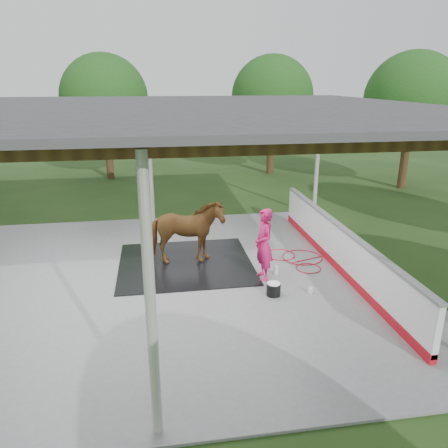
{
  "coord_description": "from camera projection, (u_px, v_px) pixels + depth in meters",
  "views": [
    {
      "loc": [
        0.14,
        -9.57,
        4.62
      ],
      "look_at": [
        1.73,
        0.31,
        1.29
      ],
      "focal_mm": 35.0,
      "sensor_mm": 36.0,
      "label": 1
    }
  ],
  "objects": [
    {
      "name": "rubber_mat",
      "position": [
        185.0,
        263.0,
        11.37
      ],
      "size": [
        3.4,
        3.19,
        0.03
      ],
      "primitive_type": "cube",
      "color": "black",
      "rests_on": "concrete_slab"
    },
    {
      "name": "horse",
      "position": [
        185.0,
        232.0,
        11.11
      ],
      "size": [
        2.0,
        0.95,
        1.67
      ],
      "primitive_type": "imported",
      "rotation": [
        0.0,
        0.0,
        1.59
      ],
      "color": "brown",
      "rests_on": "rubber_mat"
    },
    {
      "name": "dasher_board",
      "position": [
        339.0,
        249.0,
        10.91
      ],
      "size": [
        0.16,
        8.0,
        1.15
      ],
      "color": "#B50F1B",
      "rests_on": "concrete_slab"
    },
    {
      "name": "concrete_slab",
      "position": [
        155.0,
        282.0,
        10.4
      ],
      "size": [
        12.0,
        10.0,
        0.05
      ],
      "primitive_type": "cube",
      "color": "slate",
      "rests_on": "ground"
    },
    {
      "name": "ground",
      "position": [
        155.0,
        283.0,
        10.41
      ],
      "size": [
        100.0,
        100.0,
        0.0
      ],
      "primitive_type": "plane",
      "color": "#1E3814"
    },
    {
      "name": "soap_bottle_b",
      "position": [
        311.0,
        289.0,
        9.78
      ],
      "size": [
        0.12,
        0.12,
        0.2
      ],
      "primitive_type": "imported",
      "rotation": [
        0.0,
        0.0,
        -0.48
      ],
      "color": "#338CD8",
      "rests_on": "concrete_slab"
    },
    {
      "name": "hose_coil",
      "position": [
        297.0,
        258.0,
        11.68
      ],
      "size": [
        1.69,
        1.7,
        0.02
      ],
      "color": "#B00C25",
      "rests_on": "concrete_slab"
    },
    {
      "name": "tree_belt",
      "position": [
        159.0,
        117.0,
        10.1
      ],
      "size": [
        28.0,
        28.0,
        5.8
      ],
      "color": "#382314",
      "rests_on": "ground"
    },
    {
      "name": "pavilion_structure",
      "position": [
        145.0,
        112.0,
        9.16
      ],
      "size": [
        12.6,
        10.6,
        4.05
      ],
      "color": "beige",
      "rests_on": "ground"
    },
    {
      "name": "handler",
      "position": [
        264.0,
        244.0,
        10.28
      ],
      "size": [
        0.48,
        0.68,
        1.74
      ],
      "primitive_type": "imported",
      "rotation": [
        0.0,
        0.0,
        -1.47
      ],
      "color": "#CD155C",
      "rests_on": "concrete_slab"
    },
    {
      "name": "soap_bottle_a",
      "position": [
        276.0,
        269.0,
        10.68
      ],
      "size": [
        0.17,
        0.17,
        0.32
      ],
      "primitive_type": "imported",
      "rotation": [
        0.0,
        0.0,
        0.76
      ],
      "color": "silver",
      "rests_on": "concrete_slab"
    },
    {
      "name": "wash_bucket",
      "position": [
        274.0,
        289.0,
        9.67
      ],
      "size": [
        0.32,
        0.32,
        0.29
      ],
      "color": "black",
      "rests_on": "concrete_slab"
    }
  ]
}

